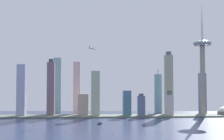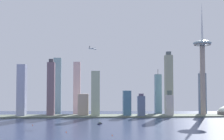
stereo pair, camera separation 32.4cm
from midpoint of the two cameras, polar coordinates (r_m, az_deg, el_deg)
The scene contains 19 objects.
waterfront_pier at distance 820.57m, azimuth 1.91°, elevation -8.16°, with size 812.76×70.36×3.43m, color #5E6A5A.
observation_tower at distance 860.03m, azimuth 15.76°, elevation 2.04°, with size 47.37×47.37×298.06m.
skyscraper_0 at distance 909.74m, azimuth -9.70°, elevation -2.79°, with size 21.28×14.29×156.50m.
skyscraper_1 at distance 931.63m, azimuth 15.76°, elevation -3.99°, with size 18.64×15.36×118.78m.
skyscraper_2 at distance 812.39m, azimuth -2.97°, elevation -4.25°, with size 21.49×23.50×115.28m.
skyscraper_3 at distance 881.08m, azimuth 10.04°, elevation -2.51°, with size 19.46×23.12×170.96m.
skyscraper_4 at distance 835.84m, azimuth 10.16°, elevation -6.10°, with size 17.54×18.29×65.93m.
skyscraper_5 at distance 841.83m, azimuth -15.76°, elevation -3.53°, with size 20.80×26.03×132.01m.
skyscraper_6 at distance 830.66m, azimuth -5.15°, elevation -6.22°, with size 27.12×25.38×57.45m.
skyscraper_7 at distance 833.26m, azimuth -10.80°, elevation -3.29°, with size 18.46×22.04×146.64m.
skyscraper_8 at distance 898.11m, azimuth -6.25°, elevation -3.19°, with size 19.17×22.64×144.59m.
skyscraper_9 at distance 929.01m, azimuth 8.18°, elevation -4.20°, with size 18.95×16.38×126.36m.
skyscraper_10 at distance 817.88m, azimuth 2.65°, elevation -5.98°, with size 20.17×25.57×65.92m.
skyscraper_12 at distance 806.36m, azimuth 5.20°, elevation -6.40°, with size 18.37×14.77×58.69m.
boat_1 at distance 652.66m, azimuth -2.19°, elevation -9.48°, with size 10.39×17.04×9.60m.
channel_buoy_0 at distance 650.93m, azimuth -13.93°, elevation -9.43°, with size 1.46×1.46×2.64m, color #E54C19.
channel_buoy_1 at distance 499.73m, azimuth 0.02°, elevation -11.51°, with size 1.48×1.48×2.16m, color #E54C19.
channel_buoy_2 at distance 541.97m, azimuth -8.14°, elevation -10.81°, with size 1.97×1.97×2.23m, color #E54C19.
airplane at distance 821.14m, azimuth -3.48°, elevation 3.81°, with size 20.71×20.13×7.82m.
Camera 1 is at (-70.07, -397.38, 74.24)m, focal length 51.46 mm.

